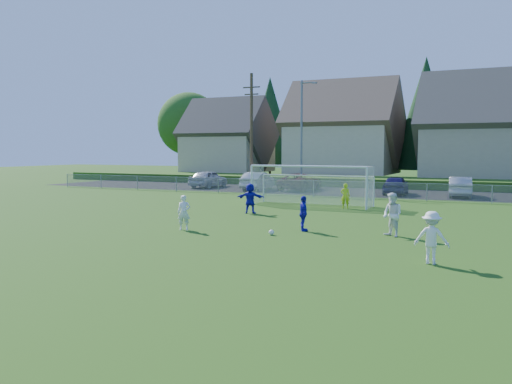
% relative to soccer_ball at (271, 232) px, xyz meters
% --- Properties ---
extents(ground, '(160.00, 160.00, 0.00)m').
position_rel_soccer_ball_xyz_m(ground, '(-2.45, -4.32, -0.11)').
color(ground, '#193D0C').
rests_on(ground, ground).
extents(asphalt_lot, '(60.00, 60.00, 0.00)m').
position_rel_soccer_ball_xyz_m(asphalt_lot, '(-2.45, 23.18, -0.10)').
color(asphalt_lot, black).
rests_on(asphalt_lot, ground).
extents(grass_embankment, '(70.00, 6.00, 0.80)m').
position_rel_soccer_ball_xyz_m(grass_embankment, '(-2.45, 30.68, 0.29)').
color(grass_embankment, '#1E420F').
rests_on(grass_embankment, ground).
extents(soccer_ball, '(0.22, 0.22, 0.22)m').
position_rel_soccer_ball_xyz_m(soccer_ball, '(0.00, 0.00, 0.00)').
color(soccer_ball, white).
rests_on(soccer_ball, ground).
extents(player_white_a, '(0.65, 0.57, 1.50)m').
position_rel_soccer_ball_xyz_m(player_white_a, '(-3.97, -0.32, 0.64)').
color(player_white_a, white).
rests_on(player_white_a, ground).
extents(player_white_b, '(1.07, 1.04, 1.74)m').
position_rel_soccer_ball_xyz_m(player_white_b, '(4.48, 1.70, 0.76)').
color(player_white_b, white).
rests_on(player_white_b, ground).
extents(player_white_c, '(1.05, 0.62, 1.60)m').
position_rel_soccer_ball_xyz_m(player_white_c, '(6.59, -2.97, 0.69)').
color(player_white_c, white).
rests_on(player_white_c, ground).
extents(player_blue_a, '(0.73, 0.95, 1.50)m').
position_rel_soccer_ball_xyz_m(player_blue_a, '(0.79, 1.55, 0.64)').
color(player_blue_a, '#1612AB').
rests_on(player_blue_a, ground).
extents(player_blue_b, '(1.59, 0.82, 1.63)m').
position_rel_soccer_ball_xyz_m(player_blue_b, '(-4.05, 6.32, 0.71)').
color(player_blue_b, '#1612AB').
rests_on(player_blue_b, ground).
extents(goalkeeper, '(0.61, 0.49, 1.48)m').
position_rel_soccer_ball_xyz_m(goalkeeper, '(-0.11, 10.92, 0.63)').
color(goalkeeper, '#B4DD1A').
rests_on(goalkeeper, ground).
extents(car_a, '(1.92, 4.62, 1.56)m').
position_rel_soccer_ball_xyz_m(car_a, '(-16.32, 22.68, 0.67)').
color(car_a, '#B4B6BC').
rests_on(car_a, ground).
extents(car_b, '(2.00, 4.69, 1.50)m').
position_rel_soccer_ball_xyz_m(car_b, '(-11.03, 21.98, 0.64)').
color(car_b, '#BDBDBD').
rests_on(car_b, ground).
extents(car_c, '(2.53, 5.21, 1.43)m').
position_rel_soccer_ball_xyz_m(car_c, '(-7.47, 22.86, 0.60)').
color(car_c, '#5D0A11').
rests_on(car_c, ground).
extents(car_e, '(2.09, 4.37, 1.44)m').
position_rel_soccer_ball_xyz_m(car_e, '(0.65, 22.01, 0.61)').
color(car_e, '#181446').
rests_on(car_e, ground).
extents(car_f, '(2.00, 4.56, 1.46)m').
position_rel_soccer_ball_xyz_m(car_f, '(5.26, 22.01, 0.62)').
color(car_f, '#B3B3B3').
rests_on(car_f, ground).
extents(soccer_goal, '(7.42, 1.90, 2.50)m').
position_rel_soccer_ball_xyz_m(soccer_goal, '(-2.45, 11.73, 1.52)').
color(soccer_goal, white).
rests_on(soccer_goal, ground).
extents(chainlink_fence, '(52.06, 0.06, 1.20)m').
position_rel_soccer_ball_xyz_m(chainlink_fence, '(-2.45, 17.68, 0.52)').
color(chainlink_fence, gray).
rests_on(chainlink_fence, ground).
extents(streetlight, '(1.38, 0.18, 9.00)m').
position_rel_soccer_ball_xyz_m(streetlight, '(-6.89, 21.68, 4.73)').
color(streetlight, slate).
rests_on(streetlight, ground).
extents(utility_pole, '(1.60, 0.26, 10.00)m').
position_rel_soccer_ball_xyz_m(utility_pole, '(-11.95, 22.68, 5.04)').
color(utility_pole, '#473321').
rests_on(utility_pole, ground).
extents(houses_row, '(53.90, 11.45, 13.27)m').
position_rel_soccer_ball_xyz_m(houses_row, '(-0.47, 38.15, 7.22)').
color(houses_row, tan).
rests_on(houses_row, ground).
extents(tree_row, '(65.98, 12.36, 13.80)m').
position_rel_soccer_ball_xyz_m(tree_row, '(-1.40, 44.42, 6.80)').
color(tree_row, '#382616').
rests_on(tree_row, ground).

